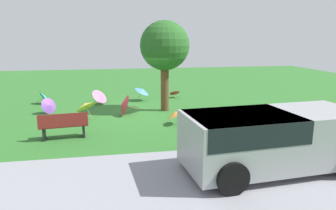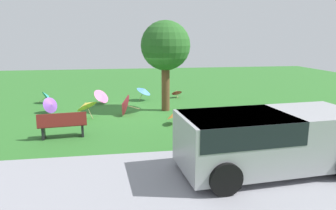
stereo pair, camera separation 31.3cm
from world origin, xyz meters
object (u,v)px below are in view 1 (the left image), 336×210
Objects in this scene: parasol_orange_0 at (175,114)px; park_bench at (64,125)px; parasol_blue_0 at (142,90)px; parasol_teal_0 at (45,97)px; van_dark at (268,136)px; parasol_yellow_0 at (85,105)px; shade_tree at (165,47)px; parasol_purple_0 at (49,106)px; parasol_red_1 at (123,105)px; parasol_red_0 at (174,92)px; parasol_pink_0 at (100,96)px.

park_bench is at bearing 14.12° from parasol_orange_0.
parasol_blue_0 is 5.05m from parasol_teal_0.
van_dark reaches higher than parasol_yellow_0.
park_bench is at bearing 60.89° from parasol_blue_0.
shade_tree reaches higher than parasol_purple_0.
parasol_red_1 is 5.04m from parasol_teal_0.
parasol_red_0 is at bearing -128.70° from park_bench.
parasol_red_1 is at bearing 69.11° from parasol_blue_0.
parasol_red_0 is 6.93m from parasol_teal_0.
van_dark is 6.60m from park_bench.
shade_tree is 3.94× the size of parasol_blue_0.
parasol_red_1 is at bearing -43.11° from parasol_orange_0.
parasol_red_0 is 4.23m from parasol_pink_0.
parasol_pink_0 is 1.35× the size of parasol_purple_0.
van_dark is at bearing 117.69° from parasol_red_1.
parasol_red_1 reaches higher than parasol_orange_0.
parasol_orange_0 is 2.67m from parasol_red_1.
parasol_red_1 is 0.83× the size of parasol_yellow_0.
parasol_blue_0 is (-3.29, -5.91, 0.10)m from park_bench.
parasol_blue_0 reaches higher than parasol_red_0.
parasol_orange_0 is at bearing 124.57° from parasol_pink_0.
van_dark is 9.97m from parasol_purple_0.
parasol_blue_0 is at bearing -76.86° from van_dark.
parasol_yellow_0 is at bearing 78.98° from parasol_pink_0.
shade_tree reaches higher than van_dark.
parasol_red_1 reaches higher than parasol_purple_0.
park_bench is 1.57× the size of parasol_blue_0.
shade_tree reaches higher than parasol_red_1.
park_bench reaches higher than parasol_orange_0.
parasol_pink_0 is at bearing 14.58° from parasol_red_0.
van_dark is at bearing 131.86° from parasol_purple_0.
park_bench is at bearing 78.49° from parasol_yellow_0.
shade_tree is 5.83m from parasol_purple_0.
parasol_red_0 is 0.57× the size of parasol_yellow_0.
parasol_red_0 is at bearing -157.29° from parasol_purple_0.
parasol_blue_0 is at bearing -130.00° from parasol_yellow_0.
parasol_red_0 is at bearing -163.94° from parasol_blue_0.
shade_tree reaches higher than parasol_yellow_0.
parasol_purple_0 is (3.26, -0.96, -0.11)m from parasol_red_1.
parasol_red_1 is (1.95, -1.83, 0.04)m from parasol_orange_0.
park_bench is 2.07× the size of parasol_purple_0.
parasol_yellow_0 is (4.97, -6.23, -0.34)m from van_dark.
parasol_orange_0 is 0.98× the size of parasol_red_1.
parasol_pink_0 is at bearing -144.52° from parasol_purple_0.
parasol_teal_0 is 2.34m from parasol_purple_0.
parasol_orange_0 is at bearing 136.89° from parasol_red_1.
parasol_red_1 reaches higher than parasol_blue_0.
shade_tree reaches higher than parasol_red_0.
parasol_purple_0 is at bearing -16.44° from parasol_red_1.
parasol_yellow_0 is (-1.67, 1.19, 0.20)m from parasol_purple_0.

